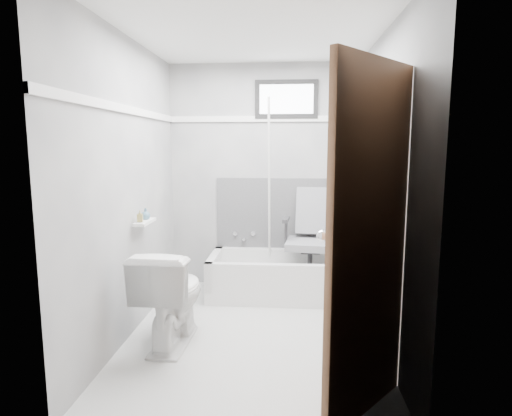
# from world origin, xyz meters

# --- Properties ---
(floor) EXTENTS (2.60, 2.60, 0.00)m
(floor) POSITION_xyz_m (0.00, 0.00, 0.00)
(floor) COLOR white
(floor) RESTS_ON ground
(ceiling) EXTENTS (2.60, 2.60, 0.00)m
(ceiling) POSITION_xyz_m (0.00, 0.00, 2.40)
(ceiling) COLOR silver
(ceiling) RESTS_ON floor
(wall_back) EXTENTS (2.00, 0.02, 2.40)m
(wall_back) POSITION_xyz_m (0.00, 1.30, 1.20)
(wall_back) COLOR slate
(wall_back) RESTS_ON floor
(wall_front) EXTENTS (2.00, 0.02, 2.40)m
(wall_front) POSITION_xyz_m (0.00, -1.30, 1.20)
(wall_front) COLOR slate
(wall_front) RESTS_ON floor
(wall_left) EXTENTS (0.02, 2.60, 2.40)m
(wall_left) POSITION_xyz_m (-1.00, 0.00, 1.20)
(wall_left) COLOR slate
(wall_left) RESTS_ON floor
(wall_right) EXTENTS (0.02, 2.60, 2.40)m
(wall_right) POSITION_xyz_m (1.00, 0.00, 1.20)
(wall_right) COLOR slate
(wall_right) RESTS_ON floor
(bathtub) EXTENTS (1.50, 0.70, 0.42)m
(bathtub) POSITION_xyz_m (0.23, 0.93, 0.21)
(bathtub) COLOR silver
(bathtub) RESTS_ON floor
(office_chair) EXTENTS (0.62, 0.62, 0.99)m
(office_chair) POSITION_xyz_m (0.51, 0.98, 0.61)
(office_chair) COLOR slate
(office_chair) RESTS_ON bathtub
(toilet) EXTENTS (0.47, 0.79, 0.76)m
(toilet) POSITION_xyz_m (-0.62, -0.20, 0.38)
(toilet) COLOR white
(toilet) RESTS_ON floor
(door) EXTENTS (0.78, 0.78, 2.00)m
(door) POSITION_xyz_m (0.98, -1.28, 1.00)
(door) COLOR brown
(door) RESTS_ON floor
(window) EXTENTS (0.66, 0.04, 0.40)m
(window) POSITION_xyz_m (0.25, 1.29, 2.02)
(window) COLOR black
(window) RESTS_ON wall_back
(backerboard) EXTENTS (1.50, 0.02, 0.78)m
(backerboard) POSITION_xyz_m (0.25, 1.29, 0.80)
(backerboard) COLOR #4C4C4F
(backerboard) RESTS_ON wall_back
(trim_back) EXTENTS (2.00, 0.02, 0.06)m
(trim_back) POSITION_xyz_m (0.00, 1.29, 1.82)
(trim_back) COLOR white
(trim_back) RESTS_ON wall_back
(trim_left) EXTENTS (0.02, 2.60, 0.06)m
(trim_left) POSITION_xyz_m (-0.99, 0.00, 1.82)
(trim_left) COLOR white
(trim_left) RESTS_ON wall_left
(pole) EXTENTS (0.02, 0.43, 1.91)m
(pole) POSITION_xyz_m (0.08, 1.06, 1.05)
(pole) COLOR silver
(pole) RESTS_ON bathtub
(shelf) EXTENTS (0.10, 0.32, 0.02)m
(shelf) POSITION_xyz_m (-0.93, 0.15, 0.90)
(shelf) COLOR white
(shelf) RESTS_ON wall_left
(soap_bottle_a) EXTENTS (0.05, 0.05, 0.10)m
(soap_bottle_a) POSITION_xyz_m (-0.94, 0.07, 0.97)
(soap_bottle_a) COLOR olive
(soap_bottle_a) RESTS_ON shelf
(soap_bottle_b) EXTENTS (0.11, 0.11, 0.10)m
(soap_bottle_b) POSITION_xyz_m (-0.94, 0.21, 0.96)
(soap_bottle_b) COLOR slate
(soap_bottle_b) RESTS_ON shelf
(faucet) EXTENTS (0.26, 0.10, 0.16)m
(faucet) POSITION_xyz_m (-0.20, 1.27, 0.55)
(faucet) COLOR silver
(faucet) RESTS_ON wall_back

